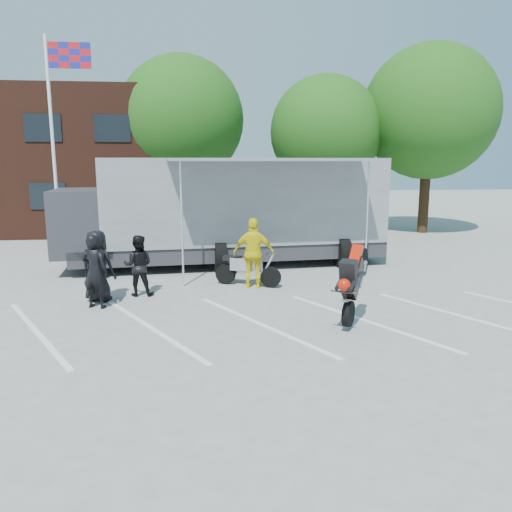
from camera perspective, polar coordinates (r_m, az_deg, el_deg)
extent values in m
plane|color=#9A9A95|center=(10.24, 0.08, -9.64)|extent=(100.00, 100.00, 0.00)
cube|color=white|center=(11.17, -0.47, -7.82)|extent=(18.09, 13.33, 0.01)
cube|color=#432015|center=(28.96, -24.48, 9.74)|extent=(18.00, 8.00, 7.00)
cylinder|color=white|center=(20.29, -22.15, 11.25)|extent=(0.12, 0.12, 8.00)
cube|color=red|center=(20.43, -20.55, 20.69)|extent=(1.50, 0.04, 0.90)
cylinder|color=#382314|center=(25.63, -8.27, 6.35)|extent=(0.50, 0.50, 3.24)
sphere|color=#1D4D13|center=(25.63, -8.52, 15.21)|extent=(6.12, 6.12, 6.12)
cylinder|color=#382314|center=(25.35, 7.76, 5.91)|extent=(0.50, 0.50, 2.88)
sphere|color=#1D4D13|center=(25.30, 7.97, 13.88)|extent=(5.44, 5.44, 5.44)
cylinder|color=#382314|center=(26.51, 18.65, 6.24)|extent=(0.50, 0.50, 3.42)
sphere|color=#1D4D13|center=(26.54, 19.22, 15.26)|extent=(6.46, 6.46, 6.46)
imported|color=black|center=(13.41, -17.63, -1.10)|extent=(1.06, 0.88, 1.85)
imported|color=black|center=(12.82, -17.94, -1.67)|extent=(0.78, 0.64, 1.84)
imported|color=black|center=(13.71, -13.31, -1.07)|extent=(0.83, 0.67, 1.64)
imported|color=yellow|center=(14.14, -0.25, 0.33)|extent=(1.25, 0.71, 2.00)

